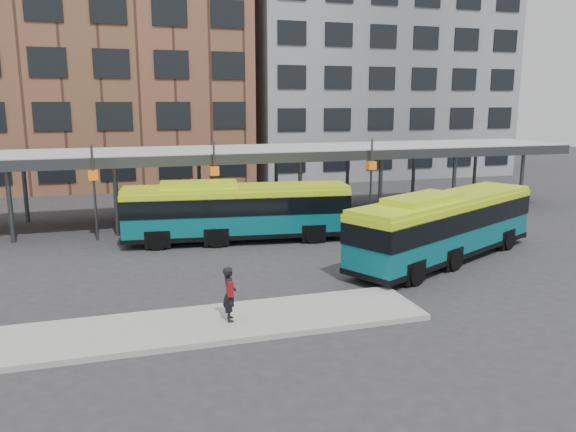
# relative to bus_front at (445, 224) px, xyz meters

# --- Properties ---
(ground) EXTENTS (120.00, 120.00, 0.00)m
(ground) POSITION_rel_bus_front_xyz_m (-5.72, -1.48, -1.61)
(ground) COLOR #28282B
(ground) RESTS_ON ground
(boarding_island) EXTENTS (14.00, 3.00, 0.18)m
(boarding_island) POSITION_rel_bus_front_xyz_m (-11.22, -4.48, -1.52)
(boarding_island) COLOR gray
(boarding_island) RESTS_ON ground
(canopy) EXTENTS (40.00, 6.53, 4.80)m
(canopy) POSITION_rel_bus_front_xyz_m (-5.77, 11.39, 2.29)
(canopy) COLOR #999B9E
(canopy) RESTS_ON ground
(building_brick) EXTENTS (26.00, 14.00, 22.00)m
(building_brick) POSITION_rel_bus_front_xyz_m (-15.72, 30.52, 9.39)
(building_brick) COLOR brown
(building_brick) RESTS_ON ground
(building_grey) EXTENTS (24.00, 14.00, 20.00)m
(building_grey) POSITION_rel_bus_front_xyz_m (10.28, 30.52, 8.39)
(building_grey) COLOR slate
(building_grey) RESTS_ON ground
(bus_front) EXTENTS (11.10, 7.17, 3.10)m
(bus_front) POSITION_rel_bus_front_xyz_m (0.00, 0.00, 0.00)
(bus_front) COLOR #08555D
(bus_front) RESTS_ON ground
(bus_rear) EXTENTS (11.27, 3.65, 3.05)m
(bus_rear) POSITION_rel_bus_front_xyz_m (-8.04, 6.03, -0.02)
(bus_rear) COLOR #08555D
(bus_rear) RESTS_ON ground
(pedestrian) EXTENTS (0.46, 0.68, 1.73)m
(pedestrian) POSITION_rel_bus_front_xyz_m (-10.45, -4.56, -0.55)
(pedestrian) COLOR black
(pedestrian) RESTS_ON boarding_island
(bike_rack) EXTENTS (7.01, 1.64, 1.06)m
(bike_rack) POSITION_rel_bus_front_xyz_m (8.04, 10.48, -1.13)
(bike_rack) COLOR slate
(bike_rack) RESTS_ON ground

